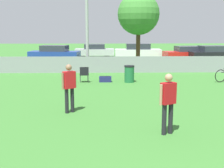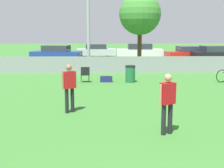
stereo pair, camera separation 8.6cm
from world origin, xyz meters
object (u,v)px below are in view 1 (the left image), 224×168
at_px(trash_bin, 129,74).
at_px(parked_car_silver, 95,51).
at_px(tree_near_pole, 139,14).
at_px(gear_bag_sideline, 105,79).
at_px(parked_car_dark, 212,54).
at_px(parked_car_blue, 55,54).
at_px(parked_car_white, 138,51).
at_px(folding_chair_sideline, 84,74).
at_px(parked_car_red, 189,53).
at_px(player_defender_red, 69,85).
at_px(player_thrower_red, 168,99).

relative_size(trash_bin, parked_car_silver, 0.23).
distance_m(tree_near_pole, gear_bag_sideline, 8.16).
bearing_deg(parked_car_silver, parked_car_dark, -23.70).
distance_m(tree_near_pole, parked_car_blue, 9.06).
height_order(gear_bag_sideline, parked_car_white, parked_car_white).
height_order(tree_near_pole, parked_car_blue, tree_near_pole).
bearing_deg(trash_bin, folding_chair_sideline, -179.89).
bearing_deg(parked_car_blue, parked_car_dark, 6.08).
distance_m(folding_chair_sideline, parked_car_red, 14.96).
height_order(player_defender_red, folding_chair_sideline, player_defender_red).
height_order(gear_bag_sideline, parked_car_blue, parked_car_blue).
height_order(folding_chair_sideline, parked_car_white, parked_car_white).
height_order(parked_car_silver, parked_car_dark, parked_car_dark).
relative_size(folding_chair_sideline, trash_bin, 0.94).
bearing_deg(folding_chair_sideline, player_defender_red, 81.96).
distance_m(player_defender_red, parked_car_white, 20.87).
height_order(folding_chair_sideline, gear_bag_sideline, folding_chair_sideline).
relative_size(folding_chair_sideline, gear_bag_sideline, 1.29).
distance_m(player_defender_red, parked_car_red, 20.37).
bearing_deg(tree_near_pole, trash_bin, -100.12).
distance_m(folding_chair_sideline, parked_car_dark, 15.37).
bearing_deg(parked_car_silver, trash_bin, -81.50).
xyz_separation_m(folding_chair_sideline, trash_bin, (2.49, 0.00, -0.03)).
bearing_deg(gear_bag_sideline, parked_car_dark, 47.72).
bearing_deg(trash_bin, parked_car_red, 61.21).
relative_size(parked_car_blue, parked_car_red, 0.98).
xyz_separation_m(player_defender_red, folding_chair_sideline, (0.14, 6.25, -0.50)).
xyz_separation_m(tree_near_pole, player_defender_red, (-3.85, -13.15, -3.00)).
relative_size(player_thrower_red, folding_chair_sideline, 1.96).
distance_m(parked_car_red, parked_car_dark, 2.13).
distance_m(folding_chair_sideline, trash_bin, 2.49).
bearing_deg(folding_chair_sideline, trash_bin, 173.32).
xyz_separation_m(trash_bin, parked_car_dark, (8.39, 10.85, 0.22)).
distance_m(player_defender_red, parked_car_dark, 20.35).
relative_size(player_defender_red, gear_bag_sideline, 2.53).
bearing_deg(gear_bag_sideline, parked_car_blue, 111.79).
relative_size(trash_bin, parked_car_blue, 0.20).
xyz_separation_m(parked_car_blue, parked_car_silver, (3.52, 4.07, -0.03)).
xyz_separation_m(tree_near_pole, parked_car_dark, (7.16, 3.96, -3.30)).
bearing_deg(tree_near_pole, player_defender_red, -106.33).
xyz_separation_m(folding_chair_sideline, parked_car_blue, (-3.36, 11.48, 0.20)).
bearing_deg(parked_car_blue, tree_near_pole, -24.33).
height_order(trash_bin, parked_car_silver, parked_car_silver).
bearing_deg(trash_bin, gear_bag_sideline, 173.16).
relative_size(folding_chair_sideline, parked_car_white, 0.19).
bearing_deg(player_defender_red, tree_near_pole, 36.28).
relative_size(parked_car_blue, parked_car_white, 1.03).
bearing_deg(parked_car_white, folding_chair_sideline, -106.62).
bearing_deg(parked_car_red, gear_bag_sideline, -130.41).
height_order(player_thrower_red, parked_car_blue, player_thrower_red).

